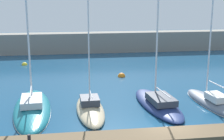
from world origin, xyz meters
TOP-DOWN VIEW (x-y plane):
  - ground_plane at (0.00, 0.00)m, footprint 120.00×120.00m
  - dock_pier at (0.00, -1.46)m, footprint 25.95×1.92m
  - breakwater_seawall at (0.00, 30.81)m, footprint 108.00×2.68m
  - sailboat_teal_nearest at (-9.56, 5.25)m, footprint 3.68×10.22m
  - sailboat_sand_second at (-4.99, 4.44)m, footprint 2.35×7.43m
  - sailboat_navy_third at (0.69, 4.85)m, footprint 3.46×8.64m
  - sailboat_slate_fourth at (5.29, 4.60)m, footprint 2.80×7.77m
  - mooring_buoy_orange at (-0.68, 14.90)m, footprint 0.86×0.86m
  - mooring_buoy_yellow at (-12.33, 22.56)m, footprint 0.73×0.73m
  - dock_bollard at (-9.02, -1.46)m, footprint 0.20×0.20m

SIDE VIEW (x-z plane):
  - ground_plane at x=0.00m, z-range 0.00..0.00m
  - mooring_buoy_orange at x=-0.68m, z-range -0.43..0.43m
  - mooring_buoy_yellow at x=-12.33m, z-range -0.37..0.37m
  - sailboat_slate_fourth at x=5.29m, z-range -6.36..6.93m
  - sailboat_sand_second at x=-4.99m, z-range -6.86..7.43m
  - dock_pier at x=0.00m, z-range 0.00..0.59m
  - sailboat_teal_nearest at x=-9.56m, z-range -10.39..10.99m
  - sailboat_navy_third at x=0.69m, z-range -6.63..7.29m
  - dock_bollard at x=-9.02m, z-range 0.59..1.03m
  - breakwater_seawall at x=0.00m, z-range 0.00..3.15m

